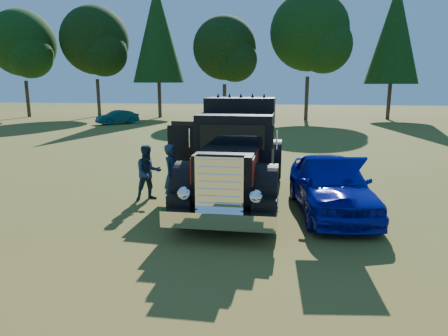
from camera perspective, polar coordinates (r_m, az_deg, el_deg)
ground at (r=10.84m, az=-2.69°, el=-6.39°), size 120.00×120.00×0.00m
treeline at (r=38.28m, az=6.61°, el=18.14°), size 67.22×24.04×13.84m
diamond_t_truck at (r=11.57m, az=1.84°, el=1.33°), size 3.38×7.16×3.00m
hotrod_coupe at (r=11.08m, az=15.01°, el=-2.23°), size 2.38×4.71×1.89m
spectator_near at (r=11.51m, az=-7.44°, el=-0.91°), size 0.51×0.69×1.74m
spectator_far at (r=12.04m, az=-10.77°, el=-0.67°), size 1.02×0.98×1.65m
distant_teal_car at (r=36.28m, az=-14.98°, el=7.02°), size 3.32×3.52×1.18m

